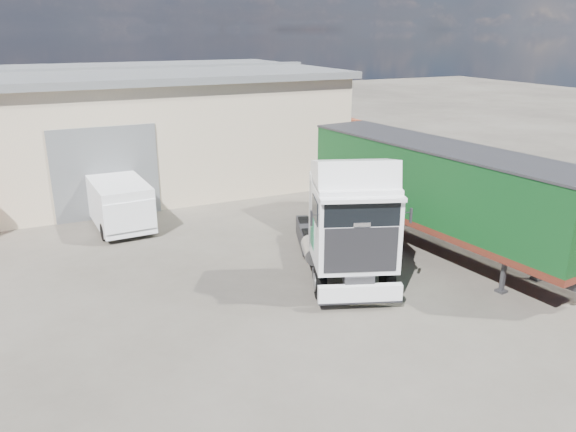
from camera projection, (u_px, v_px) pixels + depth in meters
name	position (u px, v px, depth m)	size (l,w,h in m)	color
ground	(251.00, 318.00, 14.49)	(120.00, 120.00, 0.00)	black
brick_boundary_wall	(449.00, 173.00, 23.90)	(0.35, 26.00, 2.50)	brown
tractor_unit	(348.00, 228.00, 16.15)	(4.07, 6.11, 3.91)	black
box_trailer	(436.00, 186.00, 18.42)	(3.51, 10.92, 3.57)	#2D2D30
panel_van	(118.00, 202.00, 21.00)	(2.02, 4.51, 1.81)	black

